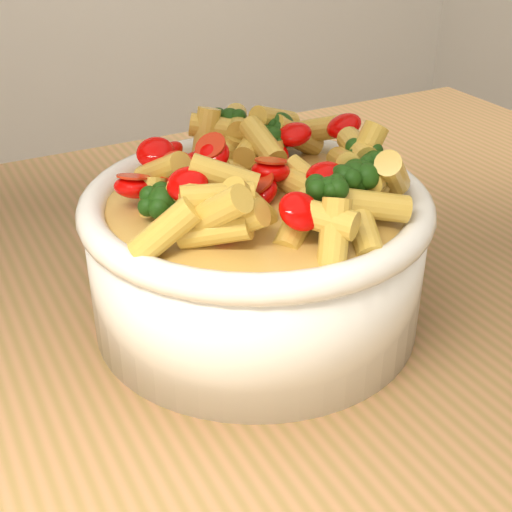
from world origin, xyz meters
name	(u,v)px	position (x,y,z in m)	size (l,w,h in m)	color
table	(220,395)	(0.00, 0.00, 0.80)	(1.20, 0.80, 0.90)	#A16E45
serving_bowl	(256,254)	(0.02, -0.03, 0.96)	(0.27, 0.27, 0.11)	white
pasta_salad	(256,170)	(0.02, -0.03, 1.03)	(0.21, 0.21, 0.05)	#F7C14E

